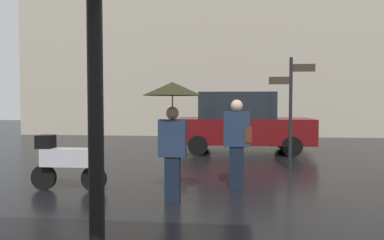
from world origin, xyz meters
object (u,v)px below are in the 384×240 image
object	(u,v)px
pedestrian_with_umbrella	(172,107)
parked_car_left	(241,122)
pedestrian_with_bag	(237,139)
parked_scooter	(66,160)
street_signpost	(291,101)

from	to	relation	value
pedestrian_with_umbrella	parked_car_left	bearing A→B (deg)	-136.69
pedestrian_with_umbrella	parked_car_left	world-z (taller)	parked_car_left
pedestrian_with_bag	parked_scooter	xyz separation A→B (m)	(-3.10, -0.45, -0.38)
pedestrian_with_bag	parked_car_left	xyz separation A→B (m)	(0.23, 5.23, 0.03)
parked_scooter	street_signpost	xyz separation A→B (m)	(4.41, 2.65, 1.08)
pedestrian_with_umbrella	pedestrian_with_bag	xyz separation A→B (m)	(1.05, 1.02, -0.58)
pedestrian_with_bag	street_signpost	distance (m)	2.66
pedestrian_with_umbrella	pedestrian_with_bag	size ratio (longest dim) A/B	1.16
parked_scooter	street_signpost	distance (m)	5.26
parked_car_left	street_signpost	xyz separation A→B (m)	(1.09, -3.03, 0.67)
pedestrian_with_bag	parked_car_left	distance (m)	5.24
pedestrian_with_umbrella	parked_car_left	distance (m)	6.40
pedestrian_with_umbrella	pedestrian_with_bag	bearing A→B (deg)	-171.12
pedestrian_with_bag	parked_car_left	world-z (taller)	parked_car_left
parked_scooter	parked_car_left	world-z (taller)	parked_car_left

